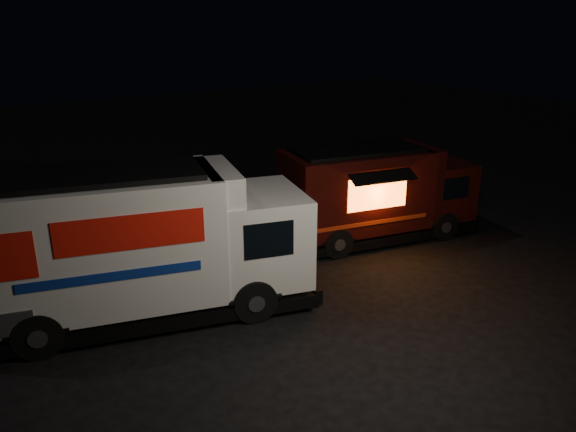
% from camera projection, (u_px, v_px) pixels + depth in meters
% --- Properties ---
extents(ground, '(80.00, 80.00, 0.00)m').
position_uv_depth(ground, '(286.00, 309.00, 13.64)').
color(ground, black).
rests_on(ground, ground).
extents(white_truck, '(8.30, 4.67, 3.57)m').
position_uv_depth(white_truck, '(146.00, 243.00, 12.90)').
color(white_truck, silver).
rests_on(white_truck, ground).
extents(red_truck, '(6.78, 3.63, 2.99)m').
position_uv_depth(red_truck, '(378.00, 192.00, 17.66)').
color(red_truck, '#33090A').
rests_on(red_truck, ground).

